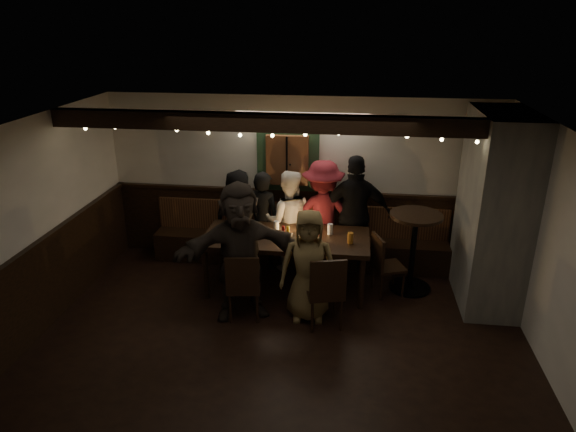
# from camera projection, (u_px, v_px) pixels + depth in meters

# --- Properties ---
(room) EXTENTS (6.02, 5.01, 2.62)m
(room) POSITION_uv_depth(u_px,v_px,m) (371.00, 223.00, 6.93)
(room) COLOR black
(room) RESTS_ON ground
(dining_table) EXTENTS (2.31, 0.99, 1.00)m
(dining_table) POSITION_uv_depth(u_px,v_px,m) (286.00, 241.00, 7.17)
(dining_table) COLOR black
(dining_table) RESTS_ON ground
(chair_near_left) EXTENTS (0.48, 0.48, 0.94)m
(chair_near_left) POSITION_uv_depth(u_px,v_px,m) (243.00, 283.00, 6.50)
(chair_near_left) COLOR black
(chair_near_left) RESTS_ON ground
(chair_near_right) EXTENTS (0.55, 0.55, 0.99)m
(chair_near_right) POSITION_uv_depth(u_px,v_px,m) (326.00, 289.00, 6.31)
(chair_near_right) COLOR black
(chair_near_right) RESTS_ON ground
(chair_end) EXTENTS (0.52, 0.52, 0.89)m
(chair_end) POSITION_uv_depth(u_px,v_px,m) (383.00, 262.00, 7.13)
(chair_end) COLOR black
(chair_end) RESTS_ON ground
(high_top) EXTENTS (0.73, 0.73, 1.16)m
(high_top) POSITION_uv_depth(u_px,v_px,m) (414.00, 242.00, 7.18)
(high_top) COLOR black
(high_top) RESTS_ON ground
(person_a) EXTENTS (0.75, 0.49, 1.54)m
(person_a) POSITION_uv_depth(u_px,v_px,m) (239.00, 219.00, 7.90)
(person_a) COLOR black
(person_a) RESTS_ON ground
(person_b) EXTENTS (0.66, 0.54, 1.55)m
(person_b) POSITION_uv_depth(u_px,v_px,m) (263.00, 220.00, 7.85)
(person_b) COLOR black
(person_b) RESTS_ON ground
(person_c) EXTENTS (0.83, 0.68, 1.57)m
(person_c) POSITION_uv_depth(u_px,v_px,m) (288.00, 220.00, 7.79)
(person_c) COLOR silver
(person_c) RESTS_ON ground
(person_d) EXTENTS (1.21, 0.83, 1.72)m
(person_d) POSITION_uv_depth(u_px,v_px,m) (322.00, 215.00, 7.79)
(person_d) COLOR maroon
(person_d) RESTS_ON ground
(person_e) EXTENTS (1.11, 0.56, 1.82)m
(person_e) POSITION_uv_depth(u_px,v_px,m) (355.00, 215.00, 7.69)
(person_e) COLOR black
(person_e) RESTS_ON ground
(person_f) EXTENTS (1.78, 1.08, 1.83)m
(person_f) POSITION_uv_depth(u_px,v_px,m) (240.00, 251.00, 6.49)
(person_f) COLOR black
(person_f) RESTS_ON ground
(person_g) EXTENTS (0.78, 0.55, 1.49)m
(person_g) POSITION_uv_depth(u_px,v_px,m) (308.00, 266.00, 6.48)
(person_g) COLOR olive
(person_g) RESTS_ON ground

